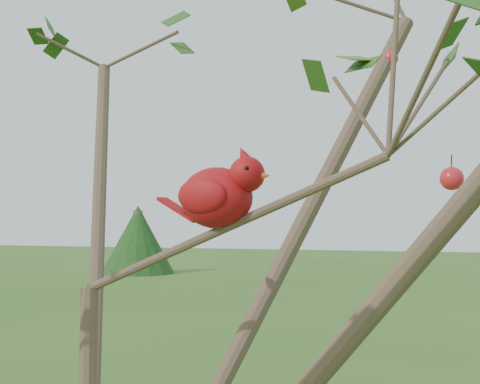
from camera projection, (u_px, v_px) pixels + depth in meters
The scene contains 3 objects.
crabapple_tree at pixel (92, 203), 1.22m from camera, with size 2.35×2.05×2.95m.
cardinal at pixel (220, 194), 1.25m from camera, with size 0.24×0.14×0.17m.
distant_trees at pixel (447, 233), 23.78m from camera, with size 43.07×8.68×3.53m.
Camera 1 is at (0.64, -1.11, 2.10)m, focal length 50.00 mm.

